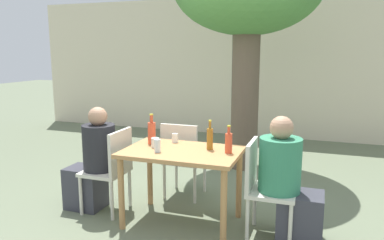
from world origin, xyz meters
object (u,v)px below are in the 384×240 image
Objects in this scene: soda_bottle_0 at (152,132)px; amber_bottle_2 at (210,138)px; person_seated_0 at (93,164)px; dining_table_front at (182,161)px; patio_chair_2 at (182,156)px; drinking_glass_2 at (157,146)px; soda_bottle_1 at (229,142)px; patio_chair_1 at (263,183)px; person_seated_1 at (289,185)px; patio_chair_0 at (112,166)px; drinking_glass_0 at (175,138)px; drinking_glass_1 at (155,143)px.

soda_bottle_0 is 1.08× the size of amber_bottle_2.
person_seated_0 is at bearing -175.03° from amber_bottle_2.
patio_chair_2 is (-0.23, 0.61, -0.14)m from dining_table_front.
drinking_glass_2 is (0.03, -0.76, 0.31)m from patio_chair_2.
soda_bottle_1 is at bearing 5.76° from dining_table_front.
patio_chair_1 is 0.67m from amber_bottle_2.
person_seated_1 is 1.48m from soda_bottle_0.
soda_bottle_1 is (-0.58, 0.05, 0.35)m from person_seated_1.
soda_bottle_1 is at bearing 82.36° from patio_chair_1.
patio_chair_0 is 9.50× the size of drinking_glass_0.
dining_table_front is at bearing 36.75° from drinking_glass_2.
person_seated_0 is at bearing -168.72° from soda_bottle_0.
patio_chair_2 is 0.79× the size of person_seated_0.
soda_bottle_0 is 0.26m from drinking_glass_0.
person_seated_1 is (2.09, 0.00, 0.01)m from person_seated_0.
drinking_glass_2 is (0.85, -0.15, 0.32)m from person_seated_0.
soda_bottle_1 is at bearing -17.77° from amber_bottle_2.
patio_chair_0 is at bearing 90.00° from patio_chair_1.
amber_bottle_2 is (-0.21, 0.07, 0.01)m from soda_bottle_1.
drinking_glass_0 is (-0.18, 0.27, 0.16)m from dining_table_front.
patio_chair_2 is at bearing 71.67° from soda_bottle_0.
patio_chair_1 is 1.06m from drinking_glass_2.
patio_chair_1 is 1.14m from drinking_glass_1.
drinking_glass_1 is at bearing 121.40° from drinking_glass_2.
drinking_glass_1 is at bearing -112.65° from drinking_glass_0.
drinking_glass_0 is (0.86, 0.27, 0.30)m from person_seated_0.
soda_bottle_1 reaches higher than patio_chair_2.
patio_chair_1 reaches higher than drinking_glass_0.
soda_bottle_1 reaches higher than patio_chair_0.
amber_bottle_2 is at bearing 94.97° from person_seated_0.
person_seated_1 is at bearing -4.57° from soda_bottle_1.
patio_chair_1 reaches higher than dining_table_front.
drinking_glass_2 is (-0.01, -0.42, 0.02)m from drinking_glass_0.
drinking_glass_1 is (-0.55, -0.10, -0.07)m from amber_bottle_2.
dining_table_front is 1.05m from person_seated_1.
patio_chair_2 is (-1.04, 0.61, 0.00)m from patio_chair_1.
person_seated_0 is at bearing -90.00° from patio_chair_0.
patio_chair_0 reaches higher than drinking_glass_1.
person_seated_1 is at bearing -90.00° from patio_chair_1.
drinking_glass_1 is (0.51, 0.01, 0.30)m from patio_chair_0.
drinking_glass_2 is (0.61, -0.15, 0.31)m from patio_chair_0.
amber_bottle_2 is (0.25, 0.11, 0.22)m from dining_table_front.
drinking_glass_2 is at bearing 92.35° from patio_chair_2.
person_seated_0 is at bearing -179.37° from drinking_glass_1.
amber_bottle_2 reaches higher than drinking_glass_1.
drinking_glass_0 reaches higher than dining_table_front.
amber_bottle_2 reaches higher than dining_table_front.
amber_bottle_2 is (0.48, -0.50, 0.36)m from patio_chair_2.
dining_table_front is at bearing 90.00° from patio_chair_0.
patio_chair_0 is 0.84m from patio_chair_2.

